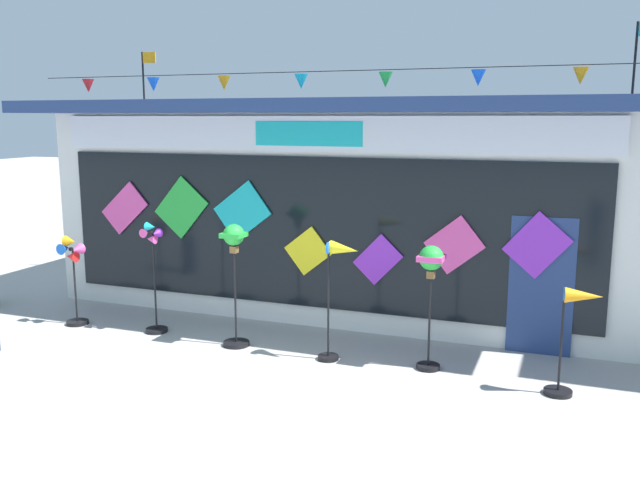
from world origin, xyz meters
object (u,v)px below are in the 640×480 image
object	(u,v)px
kite_shop_building	(355,198)
wind_spinner_center_right	(339,277)
wind_spinner_left	(153,271)
wind_spinner_right	(431,273)
wind_spinner_center_left	(234,258)
wind_spinner_far_left	(73,267)
wind_spinner_far_right	(575,326)

from	to	relation	value
kite_shop_building	wind_spinner_center_right	bearing A→B (deg)	-75.24
wind_spinner_left	wind_spinner_right	distance (m)	4.39
wind_spinner_center_left	wind_spinner_right	size ratio (longest dim) A/B	1.08
wind_spinner_far_left	wind_spinner_center_right	xyz separation A→B (m)	(4.60, -0.05, 0.24)
wind_spinner_center_right	wind_spinner_far_right	bearing A→B (deg)	-2.55
wind_spinner_center_right	wind_spinner_far_right	distance (m)	3.07
wind_spinner_left	wind_spinner_center_left	size ratio (longest dim) A/B	0.96
wind_spinner_far_left	wind_spinner_far_right	size ratio (longest dim) A/B	1.09
wind_spinner_left	wind_spinner_far_left	bearing A→B (deg)	-175.17
wind_spinner_far_left	wind_spinner_left	bearing A→B (deg)	4.83
wind_spinner_left	wind_spinner_center_right	size ratio (longest dim) A/B	1.04
wind_spinner_far_right	wind_spinner_center_left	bearing A→B (deg)	177.45
wind_spinner_center_right	wind_spinner_far_right	size ratio (longest dim) A/B	1.24
kite_shop_building	wind_spinner_center_right	size ratio (longest dim) A/B	6.04
wind_spinner_far_left	wind_spinner_center_left	distance (m)	2.97
wind_spinner_left	wind_spinner_center_left	bearing A→B (deg)	-3.95
kite_shop_building	wind_spinner_left	bearing A→B (deg)	-121.97
kite_shop_building	wind_spinner_center_right	distance (m)	3.84
kite_shop_building	wind_spinner_center_left	world-z (taller)	kite_shop_building
wind_spinner_right	wind_spinner_left	bearing A→B (deg)	179.65
wind_spinner_far_left	wind_spinner_center_right	world-z (taller)	wind_spinner_center_right
wind_spinner_far_right	wind_spinner_far_left	bearing A→B (deg)	178.59
kite_shop_building	wind_spinner_far_left	size ratio (longest dim) A/B	6.90
wind_spinner_far_left	wind_spinner_center_right	size ratio (longest dim) A/B	0.88
wind_spinner_center_right	wind_spinner_left	bearing A→B (deg)	176.78
wind_spinner_right	wind_spinner_far_right	world-z (taller)	wind_spinner_right
wind_spinner_center_left	wind_spinner_far_right	bearing A→B (deg)	-2.55
wind_spinner_right	wind_spinner_center_left	bearing A→B (deg)	-178.50
wind_spinner_center_left	wind_spinner_center_right	bearing A→B (deg)	-2.56
wind_spinner_center_right	wind_spinner_right	world-z (taller)	wind_spinner_right
wind_spinner_far_left	wind_spinner_left	distance (m)	1.47
kite_shop_building	wind_spinner_right	size ratio (longest dim) A/B	6.02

